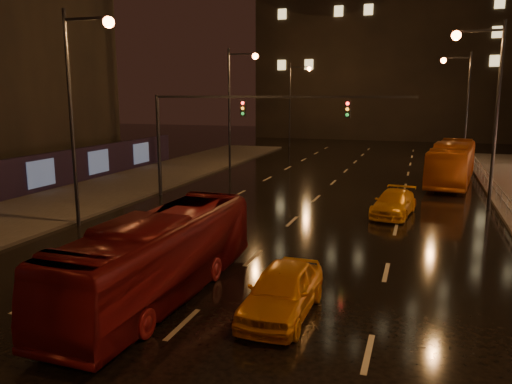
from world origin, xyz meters
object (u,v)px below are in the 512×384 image
at_px(bus_curb, 452,163).
at_px(taxi_far, 394,203).
at_px(taxi_near, 282,291).

height_order(bus_curb, taxi_far, bus_curb).
distance_m(bus_curb, taxi_far, 11.65).
bearing_deg(taxi_near, bus_curb, 78.21).
bearing_deg(taxi_far, bus_curb, 81.29).
xyz_separation_m(bus_curb, taxi_near, (-5.58, -24.69, -0.77)).
xyz_separation_m(taxi_near, taxi_far, (2.29, 13.54, -0.08)).
relative_size(bus_curb, taxi_near, 2.51).
bearing_deg(bus_curb, taxi_far, -99.32).
relative_size(taxi_near, taxi_far, 0.96).
distance_m(bus_curb, taxi_near, 25.33).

